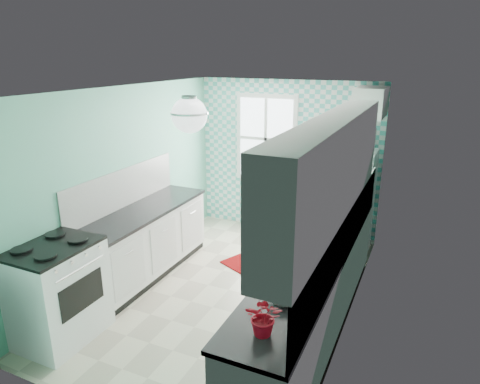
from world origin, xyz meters
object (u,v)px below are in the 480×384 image
at_px(stove, 57,291).
at_px(microwave, 353,140).
at_px(ceiling_light, 189,115).
at_px(sink, 340,217).
at_px(fruit_bowl, 285,297).
at_px(fridge, 348,202).
at_px(potted_plant, 265,317).

xyz_separation_m(stove, microwave, (2.31, 3.34, 1.18)).
height_order(ceiling_light, sink, ceiling_light).
distance_m(sink, fruit_bowl, 2.10).
relative_size(ceiling_light, fruit_bowl, 1.16).
relative_size(fridge, fruit_bowl, 5.17).
relative_size(ceiling_light, stove, 0.34).
relative_size(stove, potted_plant, 3.52).
height_order(fridge, sink, fridge).
relative_size(sink, fruit_bowl, 1.76).
bearing_deg(potted_plant, sink, 89.90).
distance_m(ceiling_light, sink, 2.39).
distance_m(ceiling_light, fruit_bowl, 1.89).
bearing_deg(ceiling_light, sink, 51.65).
height_order(sink, potted_plant, sink).
bearing_deg(fridge, microwave, 52.72).
bearing_deg(fruit_bowl, stove, -175.60).
bearing_deg(sink, potted_plant, -89.19).
distance_m(ceiling_light, potted_plant, 2.02).
height_order(potted_plant, microwave, microwave).
bearing_deg(stove, sink, 45.53).
bearing_deg(fridge, stove, -126.21).
xyz_separation_m(fridge, fruit_bowl, (0.09, -3.16, 0.20)).
xyz_separation_m(sink, fruit_bowl, (-0.00, -2.10, 0.04)).
distance_m(fridge, microwave, 0.94).
bearing_deg(sink, fridge, 96.03).
xyz_separation_m(stove, potted_plant, (2.40, -0.29, 0.55)).
bearing_deg(fruit_bowl, fridge, 91.64).
height_order(fruit_bowl, microwave, microwave).
height_order(stove, sink, sink).
distance_m(fridge, potted_plant, 3.64).
bearing_deg(microwave, stove, 57.29).
distance_m(fruit_bowl, potted_plant, 0.48).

